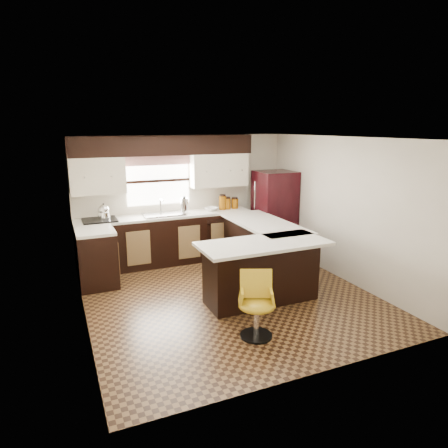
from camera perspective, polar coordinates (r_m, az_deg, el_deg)
name	(u,v)px	position (r m, az deg, el deg)	size (l,w,h in m)	color
floor	(229,296)	(6.29, 0.65, -10.21)	(4.40, 4.40, 0.00)	#49301A
ceiling	(229,138)	(5.75, 0.72, 12.19)	(4.40, 4.40, 0.00)	silver
wall_back	(184,197)	(7.93, -5.80, 3.86)	(4.40, 4.40, 0.00)	beige
wall_front	(319,268)	(4.08, 13.41, -6.12)	(4.40, 4.40, 0.00)	beige
wall_left	(79,236)	(5.43, -20.01, -1.58)	(4.40, 4.40, 0.00)	beige
wall_right	(343,209)	(7.01, 16.59, 2.03)	(4.40, 4.40, 0.00)	beige
base_cab_back	(167,240)	(7.69, -8.18, -2.26)	(3.30, 0.60, 0.90)	black
base_cab_left	(97,259)	(6.86, -17.69, -4.80)	(0.60, 0.70, 0.90)	black
counter_back	(166,216)	(7.58, -8.30, 1.17)	(3.30, 0.60, 0.04)	silver
counter_left	(95,231)	(6.73, -17.98, -0.99)	(0.60, 0.70, 0.04)	silver
soffit	(164,145)	(7.54, -8.53, 11.07)	(3.40, 0.35, 0.36)	black
upper_cab_left	(97,176)	(7.36, -17.66, 6.60)	(0.94, 0.35, 0.64)	beige
upper_cab_right	(219,170)	(7.92, -0.77, 7.72)	(1.14, 0.35, 0.64)	beige
window_pane	(158,181)	(7.72, -9.37, 6.11)	(1.20, 0.02, 0.90)	white
valance	(158,160)	(7.64, -9.41, 8.97)	(1.30, 0.06, 0.18)	#D19B93
sink	(164,214)	(7.54, -8.64, 1.39)	(0.75, 0.45, 0.03)	#B2B2B7
dishwasher	(221,239)	(7.75, -0.46, -2.15)	(0.58, 0.03, 0.78)	black
cooktop	(100,220)	(7.34, -17.34, 0.55)	(0.58, 0.50, 0.03)	black
peninsula_long	(261,250)	(7.03, 5.32, -3.72)	(0.60, 1.95, 0.90)	black
peninsula_return	(261,272)	(5.99, 5.34, -6.91)	(1.65, 0.60, 0.90)	black
counter_pen_long	(264,224)	(6.93, 5.77, 0.06)	(0.84, 1.95, 0.04)	silver
counter_pen_return	(264,244)	(5.75, 5.70, -2.82)	(1.89, 0.84, 0.04)	silver
refrigerator	(274,213)	(8.14, 7.20, 1.55)	(0.73, 0.70, 1.69)	black
bar_chair	(257,306)	(5.02, 4.70, -11.62)	(0.44, 0.44, 0.82)	gold
kettle	(104,211)	(7.32, -16.79, 1.77)	(0.21, 0.21, 0.28)	silver
percolator	(184,206)	(7.64, -5.67, 2.63)	(0.14, 0.14, 0.29)	silver
mixing_bowl	(211,209)	(7.84, -1.85, 2.15)	(0.26, 0.26, 0.06)	white
canister_large	(223,203)	(7.93, -0.21, 3.06)	(0.14, 0.14, 0.27)	#7E4607
canister_med	(227,204)	(7.98, 0.48, 2.92)	(0.14, 0.14, 0.21)	#7E4607
canister_small	(235,204)	(8.05, 1.55, 2.93)	(0.14, 0.14, 0.19)	#7E4607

